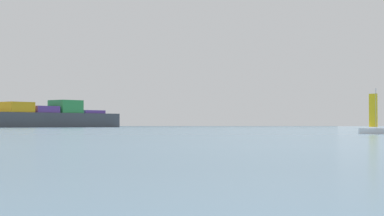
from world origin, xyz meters
name	(u,v)px	position (x,y,z in m)	size (l,w,h in m)	color
cargo_ship	(36,116)	(-90.43, 520.99, 8.69)	(122.45, 120.43, 34.80)	#3F444C
distant_headland	(2,111)	(-278.41, 1265.41, 27.06)	(1153.86, 450.66, 54.13)	#60665B
small_sailboat	(376,130)	(47.49, 136.15, 0.88)	(6.21, 8.03, 9.95)	white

